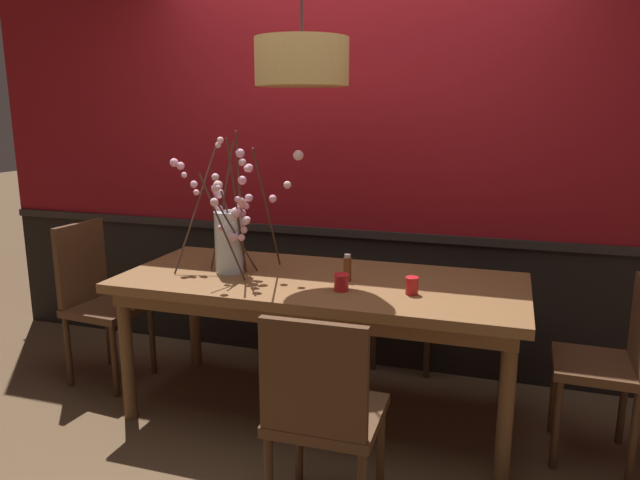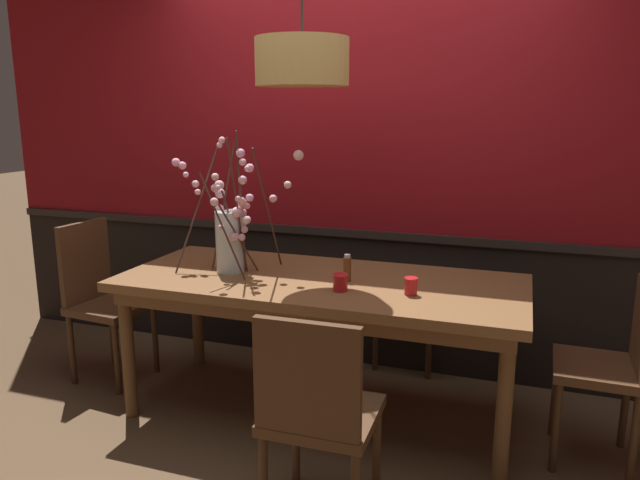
% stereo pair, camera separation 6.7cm
% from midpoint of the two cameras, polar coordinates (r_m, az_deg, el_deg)
% --- Properties ---
extents(ground_plane, '(24.00, 24.00, 0.00)m').
position_cam_midpoint_polar(ground_plane, '(3.46, -0.58, -16.15)').
color(ground_plane, brown).
extents(back_wall, '(5.29, 0.14, 2.73)m').
position_cam_midpoint_polar(back_wall, '(3.79, 3.11, 7.91)').
color(back_wall, black).
rests_on(back_wall, ground).
extents(dining_table, '(2.13, 0.90, 0.78)m').
position_cam_midpoint_polar(dining_table, '(3.18, -0.60, -5.12)').
color(dining_table, brown).
rests_on(dining_table, ground).
extents(chair_far_side_left, '(0.45, 0.41, 0.90)m').
position_cam_midpoint_polar(chair_far_side_left, '(4.11, -1.53, -3.68)').
color(chair_far_side_left, '#4C301C').
rests_on(chair_far_side_left, ground).
extents(chair_head_east_end, '(0.39, 0.41, 0.89)m').
position_cam_midpoint_polar(chair_head_east_end, '(3.13, 25.57, -10.16)').
color(chair_head_east_end, '#4C301C').
rests_on(chair_head_east_end, ground).
extents(chair_head_west_end, '(0.45, 0.44, 0.98)m').
position_cam_midpoint_polar(chair_head_west_end, '(3.92, -20.96, -4.93)').
color(chair_head_west_end, '#4C301C').
rests_on(chair_head_west_end, ground).
extents(chair_far_side_right, '(0.42, 0.44, 0.88)m').
position_cam_midpoint_polar(chair_far_side_right, '(3.99, 8.10, -4.54)').
color(chair_far_side_right, '#4C301C').
rests_on(chair_far_side_right, ground).
extents(chair_near_side_right, '(0.44, 0.43, 0.92)m').
position_cam_midpoint_polar(chair_near_side_right, '(2.40, -0.61, -15.89)').
color(chair_near_side_right, '#4C301C').
rests_on(chair_near_side_right, ground).
extents(vase_with_blossoms, '(0.79, 0.50, 0.77)m').
position_cam_midpoint_polar(vase_with_blossoms, '(3.27, -9.15, 0.84)').
color(vase_with_blossoms, silver).
rests_on(vase_with_blossoms, dining_table).
extents(candle_holder_nearer_center, '(0.08, 0.08, 0.09)m').
position_cam_midpoint_polar(candle_holder_nearer_center, '(2.94, 1.40, -4.05)').
color(candle_holder_nearer_center, red).
rests_on(candle_holder_nearer_center, dining_table).
extents(candle_holder_nearer_edge, '(0.07, 0.07, 0.09)m').
position_cam_midpoint_polar(candle_holder_nearer_edge, '(2.91, 8.13, -4.32)').
color(candle_holder_nearer_edge, red).
rests_on(candle_holder_nearer_edge, dining_table).
extents(condiment_bottle, '(0.04, 0.04, 0.14)m').
position_cam_midpoint_polar(condiment_bottle, '(3.10, 2.01, -2.71)').
color(condiment_bottle, brown).
rests_on(condiment_bottle, dining_table).
extents(pendant_lamp, '(0.47, 0.47, 0.97)m').
position_cam_midpoint_polar(pendant_lamp, '(3.11, -2.39, 16.62)').
color(pendant_lamp, tan).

